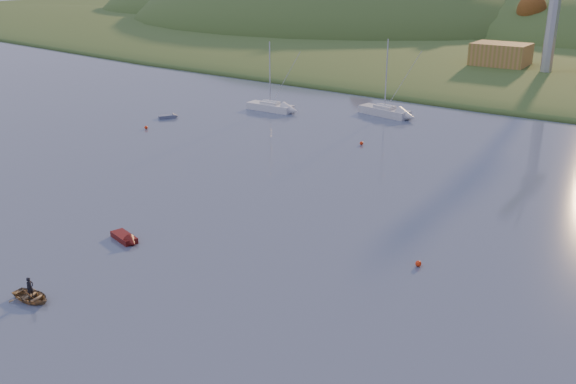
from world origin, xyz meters
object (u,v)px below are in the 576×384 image
Objects in this scene: sailboat_near at (270,106)px; red_tender at (128,240)px; canoe at (31,296)px; grey_dinghy at (171,116)px; sailboat_far at (384,111)px.

sailboat_near is 2.96× the size of red_tender.
grey_dinghy is (-32.59, 46.90, -0.10)m from canoe.
canoe is 1.02× the size of grey_dinghy.
sailboat_near reaches higher than red_tender.
sailboat_near reaches higher than grey_dinghy.
sailboat_far reaches higher than canoe.
sailboat_far is 3.67× the size of canoe.
red_tender is at bearing -75.52° from sailboat_far.
sailboat_far is at bearing -15.30° from grey_dinghy.
sailboat_near is at bearing 127.98° from red_tender.
red_tender is at bearing -68.41° from sailboat_near.
canoe is at bearing -70.52° from sailboat_near.
red_tender is 1.17× the size of grey_dinghy.
grey_dinghy is at bearing -127.69° from sailboat_near.
sailboat_far reaches higher than sailboat_near.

